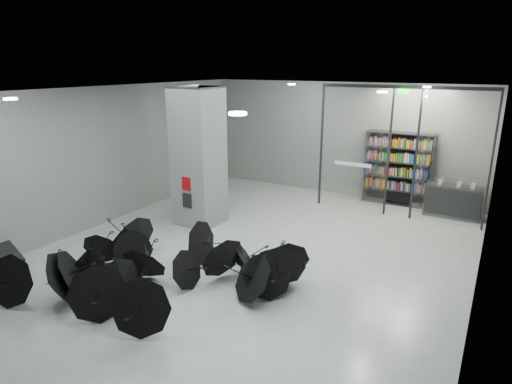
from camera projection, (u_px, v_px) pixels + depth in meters
The scene contains 10 objects.
room at pixel (234, 147), 9.46m from camera, with size 14.00×14.02×4.01m.
column at pixel (199, 157), 12.56m from camera, with size 1.20×1.20×4.00m, color slate.
fire_cabinet at pixel (186, 184), 12.23m from camera, with size 0.28×0.04×0.38m, color #A50A07.
info_panel at pixel (187, 201), 12.37m from camera, with size 0.30×0.03×0.42m, color black.
exit_sign at pixel (403, 92), 12.45m from camera, with size 0.30×0.06×0.15m, color #0CE533.
glass_partition at pixel (399, 147), 13.09m from camera, with size 5.06×0.08×4.00m.
bench at pixel (2, 262), 9.94m from camera, with size 1.53×0.65×0.49m, color black.
bookshelf at pixel (398, 169), 14.51m from camera, with size 2.22×0.44×2.44m, color black, non-canonical shape.
shop_counter at pixel (453, 201), 13.50m from camera, with size 1.63×0.65×0.98m, color black.
umbrella_cluster at pixel (158, 274), 9.20m from camera, with size 5.77×4.55×1.31m.
Camera 1 is at (5.07, -7.87, 4.60)m, focal length 30.47 mm.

